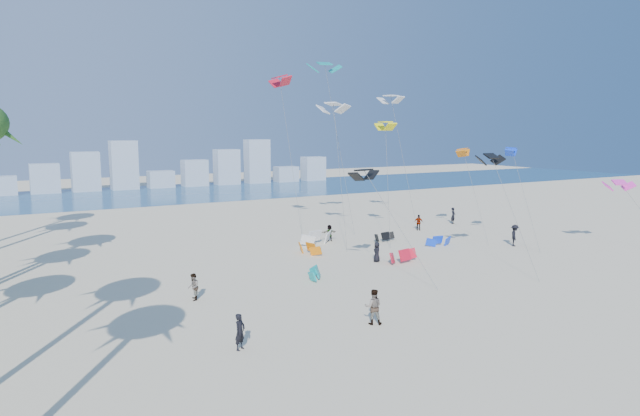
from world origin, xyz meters
TOP-DOWN VIEW (x-y plane):
  - ground at (0.00, 0.00)m, footprint 220.00×220.00m
  - ocean at (0.00, 72.00)m, footprint 220.00×220.00m
  - kitesurfer_near at (-7.86, 4.26)m, footprint 0.75×0.69m
  - kitesurfer_mid at (-0.49, 4.11)m, footprint 1.15×1.08m
  - kitesurfers_far at (13.34, 18.78)m, footprint 33.78×14.37m
  - grounded_kites at (8.51, 19.60)m, footprint 17.18×12.89m
  - flying_kites at (13.90, 22.46)m, footprint 27.64×26.48m
  - distant_skyline at (-1.19, 82.00)m, footprint 85.00×3.00m

SIDE VIEW (x-z plane):
  - ground at x=0.00m, z-range 0.00..0.00m
  - ocean at x=0.00m, z-range 0.01..0.01m
  - grounded_kites at x=8.51m, z-range -0.09..1.01m
  - kitesurfers_far at x=13.34m, z-range -0.10..1.80m
  - kitesurfer_near at x=-7.86m, z-range 0.00..1.71m
  - kitesurfer_mid at x=-0.49m, z-range 0.00..1.88m
  - distant_skyline at x=-1.19m, z-range -1.11..7.29m
  - flying_kites at x=13.90m, z-range 3.04..20.17m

